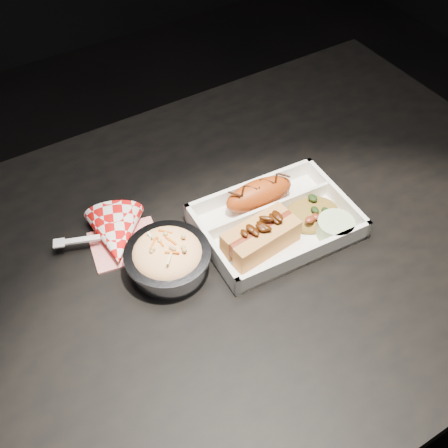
{
  "coord_description": "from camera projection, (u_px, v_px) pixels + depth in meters",
  "views": [
    {
      "loc": [
        -0.32,
        -0.5,
        1.45
      ],
      "look_at": [
        -0.02,
        -0.0,
        0.81
      ],
      "focal_mm": 45.0,
      "sensor_mm": 36.0,
      "label": 1
    }
  ],
  "objects": [
    {
      "name": "fried_rice_mound",
      "position": [
        313.0,
        210.0,
        0.94
      ],
      "size": [
        0.1,
        0.09,
        0.03
      ],
      "primitive_type": "ellipsoid",
      "rotation": [
        0.0,
        0.0,
        -0.06
      ],
      "color": "olive",
      "rests_on": "food_tray"
    },
    {
      "name": "dining_table",
      "position": [
        232.0,
        278.0,
        0.98
      ],
      "size": [
        1.2,
        0.8,
        0.75
      ],
      "color": "black",
      "rests_on": "ground"
    },
    {
      "name": "fried_pastry",
      "position": [
        259.0,
        194.0,
        0.95
      ],
      "size": [
        0.13,
        0.06,
        0.05
      ],
      "primitive_type": "ellipsoid",
      "rotation": [
        0.0,
        0.0,
        -0.06
      ],
      "color": "#A13E10",
      "rests_on": "food_tray"
    },
    {
      "name": "food_tray",
      "position": [
        275.0,
        224.0,
        0.93
      ],
      "size": [
        0.26,
        0.19,
        0.04
      ],
      "rotation": [
        0.0,
        0.0,
        -0.06
      ],
      "color": "silver",
      "rests_on": "dining_table"
    },
    {
      "name": "napkin_fork",
      "position": [
        116.0,
        237.0,
        0.91
      ],
      "size": [
        0.17,
        0.14,
        0.1
      ],
      "rotation": [
        0.0,
        0.0,
        -0.36
      ],
      "color": "red",
      "rests_on": "dining_table"
    },
    {
      "name": "hotdog",
      "position": [
        261.0,
        235.0,
        0.89
      ],
      "size": [
        0.13,
        0.07,
        0.06
      ],
      "rotation": [
        0.0,
        0.0,
        0.1
      ],
      "color": "#C28342",
      "rests_on": "food_tray"
    },
    {
      "name": "foil_coleslaw_cup",
      "position": [
        168.0,
        257.0,
        0.86
      ],
      "size": [
        0.13,
        0.13,
        0.07
      ],
      "color": "silver",
      "rests_on": "dining_table"
    },
    {
      "name": "floor",
      "position": [
        229.0,
        434.0,
        1.49
      ],
      "size": [
        4.0,
        4.0,
        0.05
      ],
      "primitive_type": "cube",
      "color": "black",
      "rests_on": "ground"
    },
    {
      "name": "cupcake_liner",
      "position": [
        335.0,
        228.0,
        0.91
      ],
      "size": [
        0.06,
        0.06,
        0.03
      ],
      "primitive_type": "cylinder",
      "color": "#ABC696",
      "rests_on": "food_tray"
    }
  ]
}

